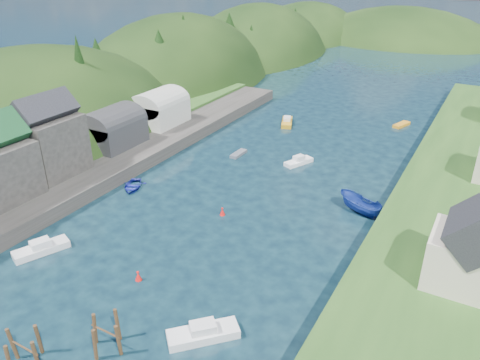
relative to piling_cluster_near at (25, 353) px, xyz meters
The scene contains 13 objects.
ground 52.86m from the piling_cluster_near, 87.51° to the left, with size 600.00×600.00×0.00m, color black.
hillside_left 89.23m from the piling_cluster_near, 118.76° to the left, with size 44.00×245.56×52.00m.
far_hills 177.25m from the piling_cluster_near, 88.86° to the left, with size 103.00×68.00×44.00m.
hill_trees 67.57m from the piling_cluster_near, 87.09° to the left, with size 90.50×152.07×12.61m.
quay_left 31.47m from the piling_cluster_near, 133.60° to the left, with size 12.00×110.00×2.00m, color #2D2B28.
terrace_left_grass 36.65m from the piling_cluster_near, 141.55° to the left, with size 12.00×110.00×2.50m, color #234719.
boat_sheds 48.21m from the piling_cluster_near, 119.56° to the left, with size 7.00×21.00×7.50m.
terrace_right 50.76m from the piling_cluster_near, 57.47° to the left, with size 16.00×120.00×2.40m, color #234719.
piling_cluster_near is the anchor object (origin of this frame).
piling_cluster_far 6.31m from the piling_cluster_near, 45.22° to the left, with size 3.17×2.96×3.72m.
channel_buoy_near 12.81m from the piling_cluster_near, 87.16° to the left, with size 0.70×0.70×1.10m.
channel_buoy_far 28.08m from the piling_cluster_near, 87.37° to the left, with size 0.70×0.70×1.10m.
moored_boats 20.93m from the piling_cluster_near, 87.54° to the left, with size 35.66×89.05×2.42m.
Camera 1 is at (25.97, -18.18, 29.95)m, focal length 35.00 mm.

